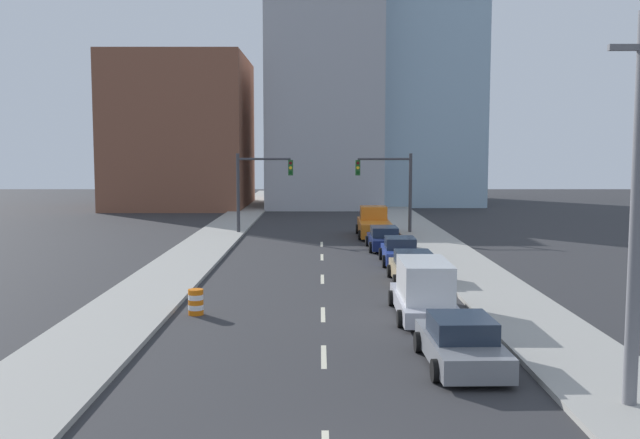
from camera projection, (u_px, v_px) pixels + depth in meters
sidewalk_left at (233, 223)px, 58.43m from camera, size 3.48×92.86×0.17m
sidewalk_right at (411, 223)px, 58.41m from camera, size 3.48×92.86×0.17m
lane_stripe_at_9m at (325, 356)px, 20.94m from camera, size 0.16×2.40×0.01m
lane_stripe_at_14m at (324, 314)px, 26.31m from camera, size 0.16×2.40×0.01m
lane_stripe_at_21m at (323, 279)px, 33.55m from camera, size 0.16×2.40×0.01m
lane_stripe_at_28m at (323, 257)px, 40.45m from camera, size 0.16×2.40×0.01m
lane_stripe_at_34m at (323, 244)px, 46.02m from camera, size 0.16×2.40×0.01m
building_brick_left at (183, 133)px, 76.19m from camera, size 14.00×16.00×15.84m
building_office_center at (325, 78)px, 79.56m from camera, size 12.00×20.00×28.18m
building_glass_right at (416, 76)px, 83.46m from camera, size 13.00×20.00×29.46m
traffic_signal_left at (255, 182)px, 51.20m from camera, size 4.09×0.35×5.84m
traffic_signal_right at (395, 182)px, 51.19m from camera, size 4.09×0.35×5.84m
utility_pole_right_near at (639, 211)px, 16.12m from camera, size 1.60×0.32×9.12m
traffic_barrel at (197, 302)px, 26.26m from camera, size 0.56×0.56×0.95m
sedan_gray at (462, 343)px, 19.98m from camera, size 2.27×4.54×1.41m
box_truck_silver at (425, 290)px, 25.86m from camera, size 2.26×5.52×2.08m
sedan_tan at (414, 268)px, 32.69m from camera, size 2.13×4.29×1.44m
sedan_blue at (401, 252)px, 38.15m from camera, size 2.13×4.47×1.42m
sedan_navy at (385, 239)px, 43.56m from camera, size 2.09×4.79×1.41m
pickup_truck_orange at (375, 225)px, 50.14m from camera, size 2.43×6.17×2.09m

